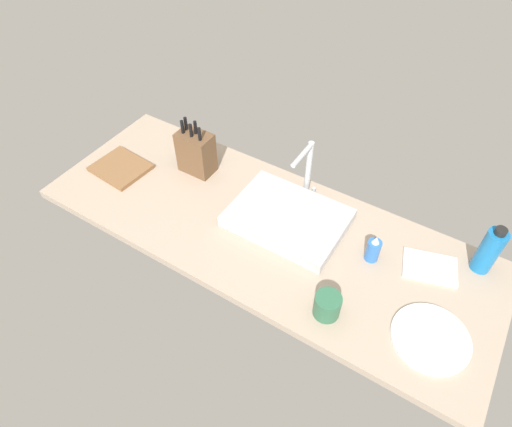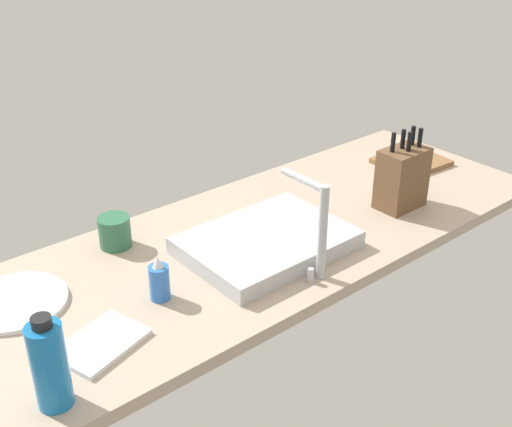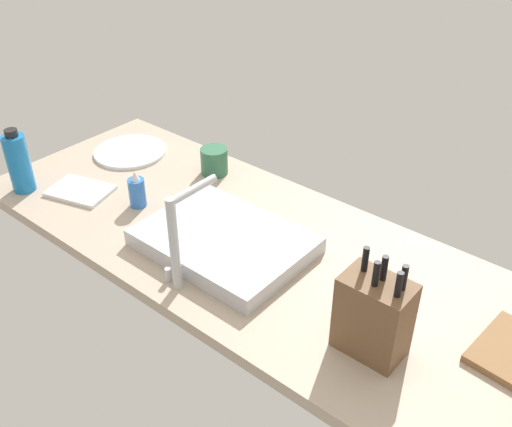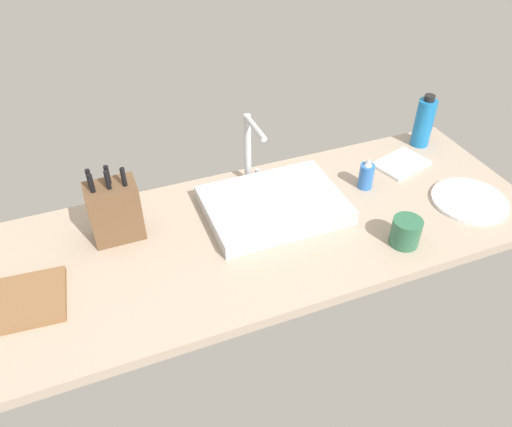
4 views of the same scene
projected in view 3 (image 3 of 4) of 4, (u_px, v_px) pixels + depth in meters
The scene contains 9 objects.
countertop_slab at pixel (261, 252), 161.87cm from camera, with size 182.65×67.48×3.50cm, color tan.
sink_basin at pixel (224, 241), 158.79cm from camera, with size 44.59×32.69×4.87cm, color #B7BABF.
faucet at pixel (179, 232), 139.45cm from camera, with size 5.50×15.90×26.19cm.
knife_block at pixel (374, 316), 124.23cm from camera, with size 15.03×9.88×25.03cm.
soap_bottle at pixel (137, 191), 175.61cm from camera, with size 5.10×5.10×11.85cm.
water_bottle at pixel (19, 163), 180.80cm from camera, with size 7.10×7.10×20.94cm.
dinner_plate at pixel (130, 152), 206.38cm from camera, with size 25.24×25.24×1.20cm, color white.
dish_towel at pixel (80, 191), 184.23cm from camera, with size 19.06×13.32×1.20cm, color white.
coffee_mug at pixel (214, 161), 192.63cm from camera, with size 8.98×8.98×8.91cm, color #2D6647.
Camera 3 is at (-81.54, 99.65, 100.42)cm, focal length 40.88 mm.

